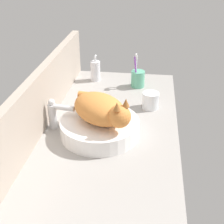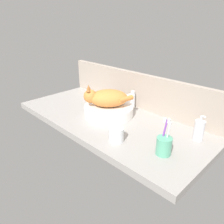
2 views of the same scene
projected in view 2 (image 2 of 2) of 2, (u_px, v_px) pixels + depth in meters
The scene contains 8 objects.
ground_plane at pixel (109, 120), 144.45cm from camera, with size 133.55×60.00×4.00cm, color #9E9993.
backsplash_panel at pixel (137, 90), 156.73cm from camera, with size 133.55×3.60×24.96cm, color #AD9E8E.
sink_basin at pixel (109, 110), 145.88cm from camera, with size 32.63×32.63×6.77cm, color white.
cat at pixel (107, 98), 142.02cm from camera, with size 29.29×29.99×14.00cm.
faucet at pixel (131, 99), 155.16cm from camera, with size 4.29×11.86×13.60cm.
soap_dispenser at pixel (199, 130), 115.90cm from camera, with size 5.43×5.43×14.58cm.
toothbrush_cup at pixel (164, 145), 104.21cm from camera, with size 7.45×7.45×18.69cm.
water_glass at pixel (116, 135), 115.65cm from camera, with size 7.99×7.99×7.88cm.
Camera 2 is at (93.37, -90.14, 61.69)cm, focal length 35.00 mm.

